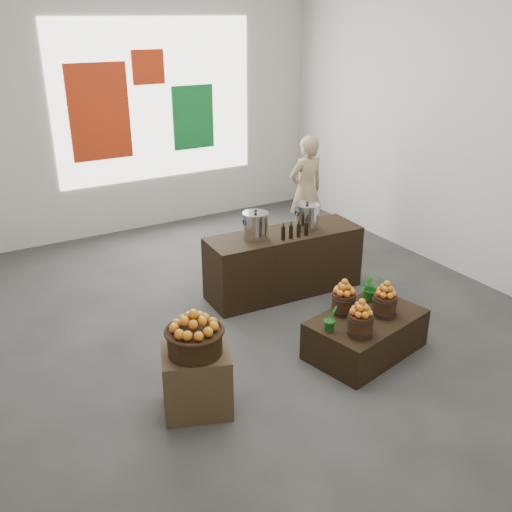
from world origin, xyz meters
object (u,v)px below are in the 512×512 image
display_table (366,334)px  stock_pot_left (256,226)px  counter (284,263)px  stock_pot_center (307,217)px  crate (197,381)px  shopper (306,190)px  wicker_basket (195,342)px

display_table → stock_pot_left: 1.81m
counter → stock_pot_center: 0.63m
crate → counter: 2.47m
counter → stock_pot_center: bearing=0.0°
counter → shopper: 1.80m
crate → shopper: 4.25m
stock_pot_center → shopper: (0.90, 1.29, -0.13)m
crate → stock_pot_center: (2.23, 1.54, 0.65)m
wicker_basket → shopper: bearing=42.1°
wicker_basket → counter: bearing=39.0°
stock_pot_center → shopper: 1.57m
counter → display_table: bearing=-88.1°
crate → stock_pot_center: bearing=34.7°
display_table → shopper: (1.24, 2.87, 0.61)m
display_table → wicker_basket: bearing=166.5°
crate → wicker_basket: bearing=0.0°
display_table → counter: counter is taller
wicker_basket → stock_pot_left: 2.21m
shopper → stock_pot_center: bearing=53.0°
display_table → shopper: bearing=54.3°
stock_pot_left → shopper: bearing=37.9°
counter → wicker_basket: bearing=-137.8°
display_table → counter: 1.61m
stock_pot_center → counter: bearing=176.9°
shopper → crate: bearing=40.1°
counter → stock_pot_center: stock_pot_center is taller
wicker_basket → shopper: size_ratio=0.29×
wicker_basket → shopper: 4.22m
crate → stock_pot_left: stock_pot_left is taller
wicker_basket → counter: 2.49m
wicker_basket → display_table: wicker_basket is taller
display_table → stock_pot_center: size_ratio=3.97×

